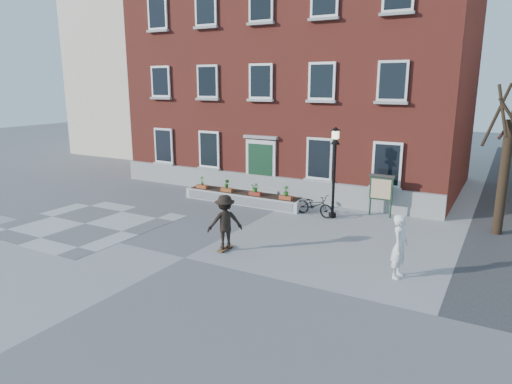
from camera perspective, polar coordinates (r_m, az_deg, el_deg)
The scene contains 11 objects.
ground at distance 15.62m, azimuth -8.94°, elevation -8.13°, with size 100.00×100.00×0.00m, color gray.
checker_patch at distance 20.33m, azimuth -20.59°, elevation -3.72°, with size 6.00×6.00×0.01m, color #5C5D5F.
distant_building at distance 41.45m, azimuth -11.82°, elevation 14.24°, with size 10.00×12.00×13.00m, color beige.
bicycle at distance 20.22m, azimuth 7.32°, elevation -1.63°, with size 0.64×1.84×0.96m, color black.
bystander at distance 14.29m, azimuth 17.52°, elevation -6.51°, with size 0.71×0.47×1.95m, color white.
brick_building at distance 27.64m, azimuth 5.86°, elevation 14.60°, with size 18.40×10.85×12.60m.
planter_assembly at distance 22.24m, azimuth -1.55°, elevation -0.61°, with size 6.20×1.12×1.15m.
bare_tree at distance 19.53m, azimuth 28.75°, elevation 3.21°, with size 1.83×1.83×6.16m.
lamp_post at distance 19.68m, azimuth 9.79°, elevation 4.00°, with size 0.40×0.40×3.93m.
notice_board at distance 20.49m, azimuth 15.39°, elevation 0.44°, with size 1.10×0.16×1.87m.
skateboarder at distance 15.83m, azimuth -3.91°, elevation -3.75°, with size 1.38×1.37×1.99m.
Camera 1 is at (9.15, -11.31, 5.69)m, focal length 32.00 mm.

